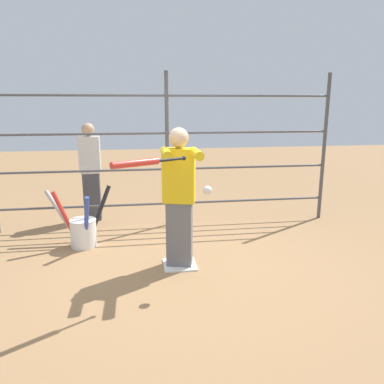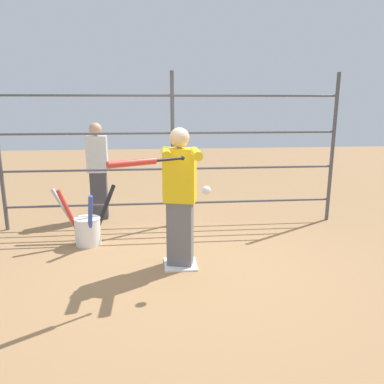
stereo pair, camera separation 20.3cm
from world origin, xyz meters
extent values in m
plane|color=#9E754C|center=(0.00, 0.00, 0.00)|extent=(24.00, 24.00, 0.00)
cube|color=white|center=(0.00, 0.00, 0.01)|extent=(0.40, 0.40, 0.02)
cylinder|color=#4C4C51|center=(-2.64, -1.60, 1.22)|extent=(0.06, 0.06, 2.43)
cylinder|color=#4C4C51|center=(0.00, -1.60, 1.22)|extent=(0.06, 0.06, 2.43)
cylinder|color=#4C4C51|center=(0.00, -1.60, 0.36)|extent=(5.27, 0.04, 0.04)
cylinder|color=#4C4C51|center=(0.00, -1.60, 0.93)|extent=(5.27, 0.04, 0.04)
cylinder|color=#4C4C51|center=(0.00, -1.60, 1.50)|extent=(5.27, 0.04, 0.04)
cylinder|color=#4C4C51|center=(0.00, -1.60, 2.07)|extent=(5.27, 0.04, 0.04)
cube|color=slate|center=(0.00, 0.00, 0.41)|extent=(0.34, 0.26, 0.81)
cube|color=yellow|center=(0.00, 0.00, 1.13)|extent=(0.41, 0.30, 0.64)
sphere|color=beige|center=(0.00, 0.00, 1.57)|extent=(0.23, 0.23, 0.23)
cylinder|color=yellow|center=(-0.16, 0.27, 1.42)|extent=(0.10, 0.45, 0.10)
cylinder|color=yellow|center=(0.16, 0.18, 1.42)|extent=(0.10, 0.45, 0.10)
sphere|color=black|center=(0.00, 0.45, 1.40)|extent=(0.05, 0.05, 0.05)
cylinder|color=black|center=(0.14, 0.54, 1.41)|extent=(0.30, 0.21, 0.04)
cylinder|color=red|center=(0.50, 0.78, 1.41)|extent=(0.46, 0.34, 0.07)
sphere|color=white|center=(-0.25, 0.47, 1.06)|extent=(0.10, 0.10, 0.10)
cylinder|color=white|center=(1.25, -0.83, 0.19)|extent=(0.36, 0.36, 0.39)
torus|color=white|center=(1.25, -0.83, 0.39)|extent=(0.37, 0.37, 0.01)
cylinder|color=#B2B2B7|center=(1.54, -1.02, 0.39)|extent=(0.54, 0.38, 0.73)
cylinder|color=black|center=(1.05, -1.01, 0.41)|extent=(0.38, 0.35, 0.77)
cylinder|color=red|center=(1.46, -0.81, 0.42)|extent=(0.35, 0.09, 0.79)
cylinder|color=#334CB2|center=(1.18, -0.66, 0.41)|extent=(0.16, 0.28, 0.75)
cube|color=#3F3F47|center=(1.25, -2.07, 0.41)|extent=(0.27, 0.17, 0.82)
cube|color=silver|center=(1.25, -2.07, 1.12)|extent=(0.34, 0.19, 0.61)
sphere|color=tan|center=(1.25, -2.07, 1.54)|extent=(0.21, 0.21, 0.21)
camera|label=1|loc=(0.49, 4.27, 1.96)|focal=35.00mm
camera|label=2|loc=(0.29, 4.30, 1.96)|focal=35.00mm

